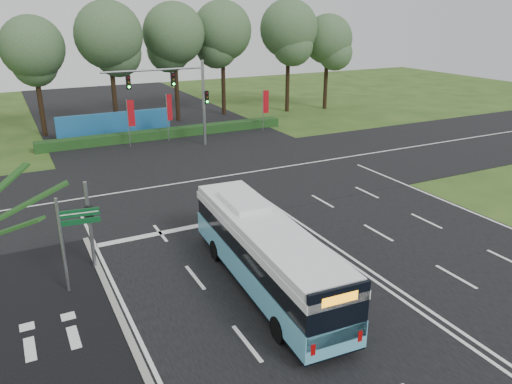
{
  "coord_description": "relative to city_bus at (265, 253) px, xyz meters",
  "views": [
    {
      "loc": [
        -12.77,
        -17.74,
        10.7
      ],
      "look_at": [
        -2.67,
        2.0,
        2.6
      ],
      "focal_mm": 35.0,
      "sensor_mm": 36.0,
      "label": 1
    }
  ],
  "objects": [
    {
      "name": "banner_flag_right",
      "position": [
        13.2,
        24.71,
        1.0
      ],
      "size": [
        0.57,
        0.16,
        3.89
      ],
      "rotation": [
        0.0,
        0.0,
        -0.21
      ],
      "color": "gray",
      "rests_on": "ground"
    },
    {
      "name": "road_main",
      "position": [
        4.3,
        1.98,
        -1.54
      ],
      "size": [
        20.0,
        120.0,
        0.04
      ],
      "primitive_type": "cube",
      "color": "black",
      "rests_on": "ground"
    },
    {
      "name": "city_bus",
      "position": [
        0.0,
        0.0,
        0.0
      ],
      "size": [
        2.9,
        10.93,
        3.1
      ],
      "rotation": [
        0.0,
        0.0,
        -0.06
      ],
      "color": "#5AB0D0",
      "rests_on": "ground"
    },
    {
      "name": "blue_hoarding",
      "position": [
        0.3,
        28.98,
        -0.46
      ],
      "size": [
        10.0,
        0.3,
        2.2
      ],
      "primitive_type": "cube",
      "color": "#1B5D96",
      "rests_on": "ground"
    },
    {
      "name": "hedge",
      "position": [
        4.3,
        26.48,
        -1.16
      ],
      "size": [
        22.0,
        1.2,
        0.8
      ],
      "primitive_type": "cube",
      "color": "#153C15",
      "rests_on": "ground"
    },
    {
      "name": "ground",
      "position": [
        4.3,
        1.98,
        -1.56
      ],
      "size": [
        120.0,
        120.0,
        0.0
      ],
      "primitive_type": "plane",
      "color": "#2A4A18",
      "rests_on": "ground"
    },
    {
      "name": "traffic_light_gantry",
      "position": [
        4.51,
        22.48,
        3.1
      ],
      "size": [
        8.41,
        0.28,
        7.0
      ],
      "color": "gray",
      "rests_on": "ground"
    },
    {
      "name": "road_cross",
      "position": [
        4.3,
        13.98,
        -1.54
      ],
      "size": [
        120.0,
        14.0,
        0.05
      ],
      "primitive_type": "cube",
      "color": "black",
      "rests_on": "ground"
    },
    {
      "name": "kerb_strip",
      "position": [
        -5.8,
        -1.02,
        -1.5
      ],
      "size": [
        0.25,
        18.0,
        0.12
      ],
      "primitive_type": "cube",
      "color": "gray",
      "rests_on": "ground"
    },
    {
      "name": "bike_path",
      "position": [
        -8.2,
        -1.02,
        -1.53
      ],
      "size": [
        5.0,
        18.0,
        0.06
      ],
      "primitive_type": "cube",
      "color": "black",
      "rests_on": "ground"
    },
    {
      "name": "street_sign",
      "position": [
        -6.87,
        3.23,
        0.99
      ],
      "size": [
        1.57,
        0.29,
        4.05
      ],
      "rotation": [
        0.0,
        0.0,
        -0.13
      ],
      "color": "gray",
      "rests_on": "ground"
    },
    {
      "name": "banner_flag_left",
      "position": [
        0.72,
        24.56,
        1.07
      ],
      "size": [
        0.59,
        0.12,
        4.0
      ],
      "rotation": [
        0.0,
        0.0,
        -0.12
      ],
      "color": "gray",
      "rests_on": "ground"
    },
    {
      "name": "pedestrian_signal",
      "position": [
        -5.9,
        4.81,
        0.63
      ],
      "size": [
        0.36,
        0.44,
        4.01
      ],
      "rotation": [
        0.0,
        0.0,
        -0.25
      ],
      "color": "gray",
      "rests_on": "ground"
    },
    {
      "name": "banner_flag_mid",
      "position": [
        4.11,
        25.06,
        1.15
      ],
      "size": [
        0.57,
        0.29,
        4.14
      ],
      "rotation": [
        0.0,
        0.0,
        0.43
      ],
      "color": "gray",
      "rests_on": "ground"
    },
    {
      "name": "eucalyptus_row",
      "position": [
        3.41,
        33.01,
        6.98
      ],
      "size": [
        47.18,
        9.38,
        12.29
      ],
      "color": "black",
      "rests_on": "ground"
    }
  ]
}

